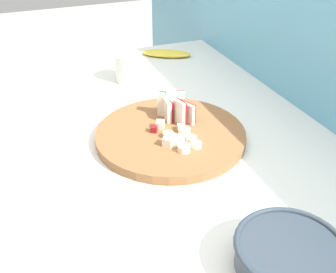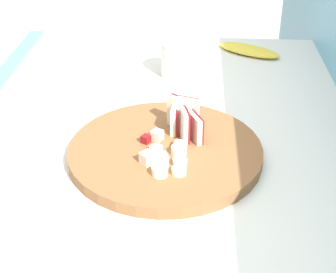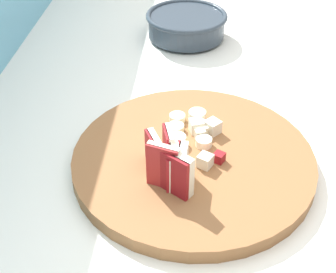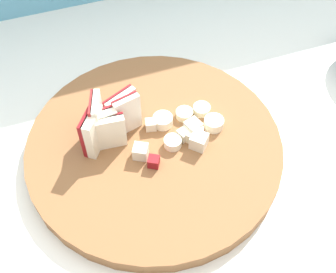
{
  "view_description": "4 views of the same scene",
  "coord_description": "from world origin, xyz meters",
  "px_view_note": "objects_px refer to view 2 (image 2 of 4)",
  "views": [
    {
      "loc": [
        0.73,
        -0.28,
        1.45
      ],
      "look_at": [
        0.03,
        0.0,
        0.98
      ],
      "focal_mm": 43.97,
      "sensor_mm": 36.0,
      "label": 1
    },
    {
      "loc": [
        0.75,
        0.08,
        1.44
      ],
      "look_at": [
        -0.05,
        0.03,
        0.96
      ],
      "focal_mm": 54.69,
      "sensor_mm": 36.0,
      "label": 2
    },
    {
      "loc": [
        -0.53,
        0.03,
        1.38
      ],
      "look_at": [
        -0.01,
        0.06,
        0.98
      ],
      "focal_mm": 49.77,
      "sensor_mm": 36.0,
      "label": 3
    },
    {
      "loc": [
        -0.12,
        -0.3,
        1.4
      ],
      "look_at": [
        -0.0,
        0.02,
        0.96
      ],
      "focal_mm": 44.54,
      "sensor_mm": 36.0,
      "label": 4
    }
  ],
  "objects_px": {
    "apple_wedge_fan": "(183,118)",
    "small_jar": "(178,59)",
    "apple_dice_pile": "(157,151)",
    "banana_peel": "(249,50)",
    "banana_slice_rows": "(167,160)",
    "cutting_board": "(165,152)"
  },
  "relations": [
    {
      "from": "apple_wedge_fan",
      "to": "apple_dice_pile",
      "type": "bearing_deg",
      "value": -26.75
    },
    {
      "from": "apple_wedge_fan",
      "to": "banana_peel",
      "type": "relative_size",
      "value": 0.53
    },
    {
      "from": "small_jar",
      "to": "apple_wedge_fan",
      "type": "bearing_deg",
      "value": 4.26
    },
    {
      "from": "apple_wedge_fan",
      "to": "small_jar",
      "type": "xyz_separation_m",
      "value": [
        -0.3,
        -0.02,
        -0.01
      ]
    },
    {
      "from": "apple_wedge_fan",
      "to": "small_jar",
      "type": "distance_m",
      "value": 0.3
    },
    {
      "from": "cutting_board",
      "to": "small_jar",
      "type": "distance_m",
      "value": 0.36
    },
    {
      "from": "banana_slice_rows",
      "to": "small_jar",
      "type": "xyz_separation_m",
      "value": [
        -0.41,
        0.0,
        0.01
      ]
    },
    {
      "from": "cutting_board",
      "to": "banana_slice_rows",
      "type": "distance_m",
      "value": 0.06
    },
    {
      "from": "cutting_board",
      "to": "apple_dice_pile",
      "type": "height_order",
      "value": "apple_dice_pile"
    },
    {
      "from": "apple_dice_pile",
      "to": "apple_wedge_fan",
      "type": "bearing_deg",
      "value": 153.25
    },
    {
      "from": "cutting_board",
      "to": "small_jar",
      "type": "xyz_separation_m",
      "value": [
        -0.35,
        0.01,
        0.03
      ]
    },
    {
      "from": "apple_wedge_fan",
      "to": "apple_dice_pile",
      "type": "distance_m",
      "value": 0.1
    },
    {
      "from": "cutting_board",
      "to": "apple_wedge_fan",
      "type": "bearing_deg",
      "value": 151.4
    },
    {
      "from": "banana_slice_rows",
      "to": "small_jar",
      "type": "relative_size",
      "value": 1.12
    },
    {
      "from": "cutting_board",
      "to": "apple_wedge_fan",
      "type": "height_order",
      "value": "apple_wedge_fan"
    },
    {
      "from": "banana_slice_rows",
      "to": "apple_wedge_fan",
      "type": "bearing_deg",
      "value": 167.8
    },
    {
      "from": "apple_dice_pile",
      "to": "banana_peel",
      "type": "bearing_deg",
      "value": 159.56
    },
    {
      "from": "apple_dice_pile",
      "to": "banana_peel",
      "type": "relative_size",
      "value": 0.62
    },
    {
      "from": "apple_wedge_fan",
      "to": "banana_slice_rows",
      "type": "distance_m",
      "value": 0.11
    },
    {
      "from": "apple_wedge_fan",
      "to": "small_jar",
      "type": "height_order",
      "value": "apple_wedge_fan"
    },
    {
      "from": "banana_slice_rows",
      "to": "cutting_board",
      "type": "bearing_deg",
      "value": -172.69
    },
    {
      "from": "apple_wedge_fan",
      "to": "apple_dice_pile",
      "type": "height_order",
      "value": "apple_wedge_fan"
    }
  ]
}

